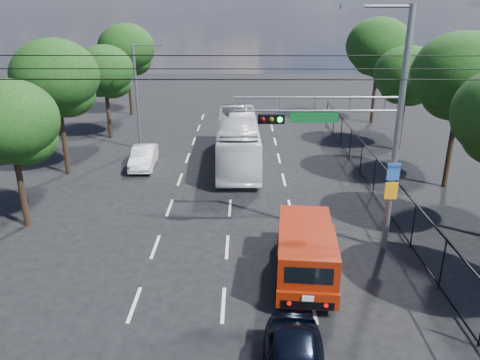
{
  "coord_description": "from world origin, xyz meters",
  "views": [
    {
      "loc": [
        0.66,
        -9.22,
        9.47
      ],
      "look_at": [
        0.53,
        8.49,
        2.8
      ],
      "focal_mm": 35.0,
      "sensor_mm": 36.0,
      "label": 1
    }
  ],
  "objects_px": {
    "red_pickup": "(305,250)",
    "white_van": "(144,157)",
    "white_bus": "(238,140)",
    "signal_mast": "(366,124)"
  },
  "relations": [
    {
      "from": "red_pickup",
      "to": "white_van",
      "type": "height_order",
      "value": "red_pickup"
    },
    {
      "from": "signal_mast",
      "to": "white_van",
      "type": "height_order",
      "value": "signal_mast"
    },
    {
      "from": "white_bus",
      "to": "white_van",
      "type": "relative_size",
      "value": 2.72
    },
    {
      "from": "signal_mast",
      "to": "white_van",
      "type": "bearing_deg",
      "value": 136.49
    },
    {
      "from": "red_pickup",
      "to": "white_van",
      "type": "bearing_deg",
      "value": 124.13
    },
    {
      "from": "red_pickup",
      "to": "white_bus",
      "type": "xyz_separation_m",
      "value": [
        -2.63,
        13.31,
        0.37
      ]
    },
    {
      "from": "white_bus",
      "to": "white_van",
      "type": "bearing_deg",
      "value": -172.87
    },
    {
      "from": "signal_mast",
      "to": "red_pickup",
      "type": "relative_size",
      "value": 1.68
    },
    {
      "from": "white_van",
      "to": "red_pickup",
      "type": "bearing_deg",
      "value": -58.79
    },
    {
      "from": "signal_mast",
      "to": "white_bus",
      "type": "height_order",
      "value": "signal_mast"
    }
  ]
}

